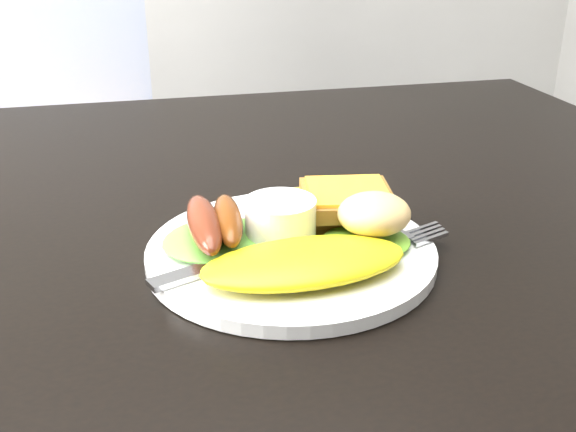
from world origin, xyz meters
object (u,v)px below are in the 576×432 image
object	(u,v)px
dining_chair	(73,141)
dining_table	(150,227)
person	(243,112)
plate	(291,252)

from	to	relation	value
dining_chair	dining_table	bearing A→B (deg)	-87.56
dining_chair	person	xyz separation A→B (m)	(0.37, -0.53, 0.20)
dining_chair	person	bearing A→B (deg)	-60.61
person	plate	world-z (taller)	person
dining_table	person	xyz separation A→B (m)	(0.20, 0.67, -0.08)
dining_table	person	distance (m)	0.71
dining_chair	plate	world-z (taller)	plate
person	plate	xyz separation A→B (m)	(-0.10, -0.80, 0.11)
person	plate	bearing A→B (deg)	95.04
dining_chair	person	size ratio (longest dim) A/B	0.34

